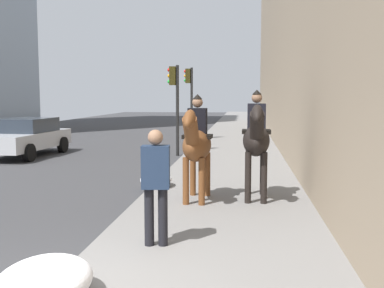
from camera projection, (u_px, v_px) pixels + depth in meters
mounted_horse_near at (197, 143)px, 9.71m from camera, size 2.15×0.63×2.21m
mounted_horse_far at (256, 139)px, 9.83m from camera, size 2.15×0.61×2.31m
pedestrian_greeting at (156, 180)px, 6.80m from camera, size 0.30×0.42×1.70m
car_near_lane at (25, 137)px, 17.92m from camera, size 4.53×2.21×1.44m
traffic_light_near_curb at (175, 95)px, 17.86m from camera, size 0.20×0.44×3.45m
traffic_light_far_curb at (190, 92)px, 23.06m from camera, size 0.20×0.44×3.66m
snow_pile_near at (44, 282)px, 4.98m from camera, size 1.29×0.99×0.45m
snow_pile_far at (156, 180)px, 11.34m from camera, size 0.98×0.75×0.34m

